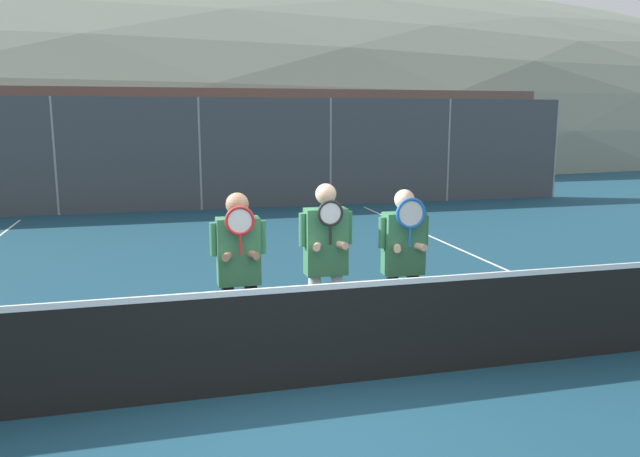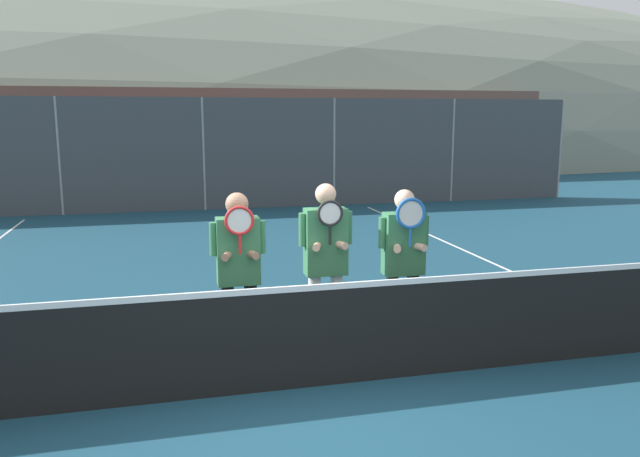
% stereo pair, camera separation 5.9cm
% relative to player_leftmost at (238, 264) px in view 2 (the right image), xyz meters
% --- Properties ---
extents(ground_plane, '(120.00, 120.00, 0.00)m').
position_rel_player_leftmost_xyz_m(ground_plane, '(0.35, -0.71, -1.06)').
color(ground_plane, navy).
extents(hill_distant, '(143.70, 79.83, 27.94)m').
position_rel_player_leftmost_xyz_m(hill_distant, '(0.35, 56.33, -1.06)').
color(hill_distant, gray).
rests_on(hill_distant, ground_plane).
extents(clubhouse_building, '(24.28, 5.50, 3.50)m').
position_rel_player_leftmost_xyz_m(clubhouse_building, '(2.20, 19.81, 0.71)').
color(clubhouse_building, '#9EA3A8').
rests_on(clubhouse_building, ground_plane).
extents(fence_back, '(21.79, 0.06, 3.00)m').
position_rel_player_leftmost_xyz_m(fence_back, '(0.35, 10.92, 0.44)').
color(fence_back, gray).
rests_on(fence_back, ground_plane).
extents(tennis_net, '(11.90, 0.09, 1.09)m').
position_rel_player_leftmost_xyz_m(tennis_net, '(0.35, -0.71, -0.55)').
color(tennis_net, gray).
rests_on(tennis_net, ground_plane).
extents(court_line_right_sideline, '(0.05, 16.00, 0.01)m').
position_rel_player_leftmost_xyz_m(court_line_right_sideline, '(4.77, 2.29, -1.06)').
color(court_line_right_sideline, white).
rests_on(court_line_right_sideline, ground_plane).
extents(player_leftmost, '(0.56, 0.34, 1.78)m').
position_rel_player_leftmost_xyz_m(player_leftmost, '(0.00, 0.00, 0.00)').
color(player_leftmost, black).
rests_on(player_leftmost, ground_plane).
extents(player_center_left, '(0.57, 0.34, 1.84)m').
position_rel_player_leftmost_xyz_m(player_center_left, '(0.92, 0.05, 0.02)').
color(player_center_left, white).
rests_on(player_center_left, ground_plane).
extents(player_center_right, '(0.56, 0.34, 1.76)m').
position_rel_player_leftmost_xyz_m(player_center_right, '(1.76, 0.00, -0.01)').
color(player_center_right, black).
rests_on(player_center_right, ground_plane).
extents(car_left_of_center, '(4.29, 1.93, 1.73)m').
position_rel_player_leftmost_xyz_m(car_left_of_center, '(-0.72, 14.24, -0.18)').
color(car_left_of_center, maroon).
rests_on(car_left_of_center, ground_plane).
extents(car_center, '(4.15, 1.97, 1.77)m').
position_rel_player_leftmost_xyz_m(car_center, '(4.01, 14.07, -0.16)').
color(car_center, silver).
rests_on(car_center, ground_plane).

